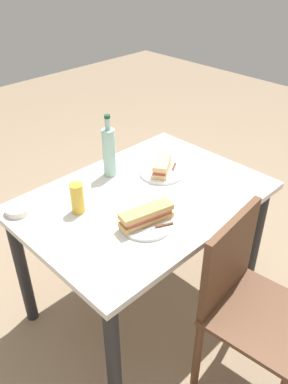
{
  "coord_description": "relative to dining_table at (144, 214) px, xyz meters",
  "views": [
    {
      "loc": [
        1.07,
        1.09,
        1.76
      ],
      "look_at": [
        0.0,
        0.0,
        0.75
      ],
      "focal_mm": 36.73,
      "sensor_mm": 36.0,
      "label": 1
    }
  ],
  "objects": [
    {
      "name": "chair_far",
      "position": [
        0.01,
        0.6,
        -0.11
      ],
      "size": [
        0.44,
        0.44,
        0.87
      ],
      "color": "brown",
      "rests_on": "ground"
    },
    {
      "name": "ground_plane",
      "position": [
        0.0,
        0.0,
        -0.62
      ],
      "size": [
        8.0,
        8.0,
        0.0
      ],
      "primitive_type": "plane",
      "color": "#8C755B"
    },
    {
      "name": "baguette_sandwich_near",
      "position": [
        0.15,
        0.16,
        0.16
      ],
      "size": [
        0.25,
        0.12,
        0.07
      ],
      "color": "tan",
      "rests_on": "plate_near"
    },
    {
      "name": "beer_glass",
      "position": [
        0.29,
        -0.11,
        0.18
      ],
      "size": [
        0.06,
        0.06,
        0.14
      ],
      "primitive_type": "cylinder",
      "color": "gold",
      "rests_on": "dining_table"
    },
    {
      "name": "baguette_sandwich_far",
      "position": [
        -0.21,
        -0.08,
        0.16
      ],
      "size": [
        0.19,
        0.16,
        0.07
      ],
      "color": "#DBB77A",
      "rests_on": "plate_far"
    },
    {
      "name": "plate_far",
      "position": [
        -0.21,
        -0.08,
        0.12
      ],
      "size": [
        0.23,
        0.23,
        0.01
      ],
      "primitive_type": "cylinder",
      "color": "white",
      "rests_on": "dining_table"
    },
    {
      "name": "knife_near",
      "position": [
        0.15,
        0.22,
        0.13
      ],
      "size": [
        0.17,
        0.09,
        0.01
      ],
      "color": "silver",
      "rests_on": "plate_near"
    },
    {
      "name": "knife_far",
      "position": [
        -0.24,
        -0.04,
        0.13
      ],
      "size": [
        0.16,
        0.1,
        0.01
      ],
      "color": "silver",
      "rests_on": "plate_far"
    },
    {
      "name": "water_bottle",
      "position": [
        -0.01,
        -0.26,
        0.24
      ],
      "size": [
        0.07,
        0.07,
        0.32
      ],
      "color": "#99C6B7",
      "rests_on": "dining_table"
    },
    {
      "name": "dining_table",
      "position": [
        0.0,
        0.0,
        0.0
      ],
      "size": [
        1.15,
        0.81,
        0.73
      ],
      "color": "silver",
      "rests_on": "ground"
    },
    {
      "name": "olive_bowl",
      "position": [
        0.49,
        -0.3,
        0.13
      ],
      "size": [
        0.11,
        0.11,
        0.03
      ],
      "primitive_type": "cylinder",
      "color": "silver",
      "rests_on": "dining_table"
    },
    {
      "name": "plate_near",
      "position": [
        0.15,
        0.16,
        0.12
      ],
      "size": [
        0.23,
        0.23,
        0.01
      ],
      "primitive_type": "cylinder",
      "color": "white",
      "rests_on": "dining_table"
    }
  ]
}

